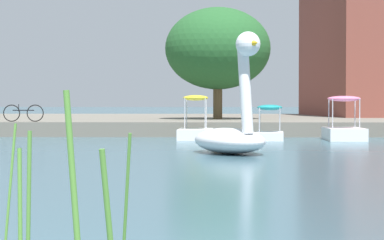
{
  "coord_description": "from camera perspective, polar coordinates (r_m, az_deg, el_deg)",
  "views": [
    {
      "loc": [
        2.82,
        -4.45,
        1.32
      ],
      "look_at": [
        2.19,
        18.02,
        0.81
      ],
      "focal_mm": 69.16,
      "sensor_mm": 36.0,
      "label": 1
    }
  ],
  "objects": [
    {
      "name": "shore_bank_far",
      "position": [
        40.44,
        -2.39,
        -0.16
      ],
      "size": [
        144.61,
        23.29,
        0.58
      ],
      "primitive_type": "cube",
      "color": "#6B665B",
      "rests_on": "ground_plane"
    },
    {
      "name": "swan_boat",
      "position": [
        19.34,
        3.08,
        -0.75
      ],
      "size": [
        2.6,
        3.14,
        3.12
      ],
      "color": "white",
      "rests_on": "ground_plane"
    },
    {
      "name": "pedal_boat_yellow",
      "position": [
        27.01,
        0.28,
        -0.6
      ],
      "size": [
        1.3,
        2.3,
        1.62
      ],
      "color": "white",
      "rests_on": "ground_plane"
    },
    {
      "name": "pedal_boat_teal",
      "position": [
        26.64,
        6.01,
        -0.62
      ],
      "size": [
        1.12,
        1.89,
        1.27
      ],
      "color": "white",
      "rests_on": "ground_plane"
    },
    {
      "name": "pedal_boat_pink",
      "position": [
        27.1,
        11.64,
        -0.6
      ],
      "size": [
        1.33,
        2.36,
        1.59
      ],
      "color": "white",
      "rests_on": "ground_plane"
    },
    {
      "name": "tree_broadleaf_left",
      "position": [
        34.62,
        2.0,
        5.52
      ],
      "size": [
        6.08,
        6.12,
        5.21
      ],
      "color": "brown",
      "rests_on": "shore_bank_far"
    },
    {
      "name": "bicycle_parked",
      "position": [
        30.42,
        -12.88,
        0.53
      ],
      "size": [
        1.65,
        0.05,
        0.7
      ],
      "color": "black",
      "rests_on": "shore_bank_far"
    }
  ]
}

